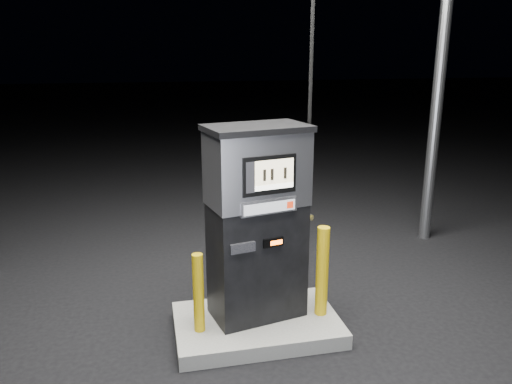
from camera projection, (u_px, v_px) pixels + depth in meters
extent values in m
plane|color=black|center=(257.00, 331.00, 4.96)|extent=(80.00, 80.00, 0.00)
cube|color=slate|center=(257.00, 325.00, 4.94)|extent=(1.60, 1.00, 0.15)
cylinder|color=gray|center=(439.00, 83.00, 6.83)|extent=(0.16, 0.16, 4.50)
cube|color=black|center=(257.00, 260.00, 4.85)|extent=(0.96, 0.68, 1.15)
cube|color=#B0AFB7|center=(257.00, 168.00, 4.60)|extent=(0.98, 0.70, 0.69)
cube|color=black|center=(257.00, 128.00, 4.50)|extent=(1.02, 0.74, 0.06)
cube|color=black|center=(269.00, 175.00, 4.37)|extent=(0.51, 0.13, 0.35)
cube|color=beige|center=(274.00, 172.00, 4.36)|extent=(0.37, 0.08, 0.22)
cube|color=white|center=(274.00, 187.00, 4.40)|extent=(0.37, 0.08, 0.05)
cube|color=#B0AFB7|center=(269.00, 207.00, 4.45)|extent=(0.55, 0.14, 0.13)
cube|color=#9B9DA2|center=(270.00, 208.00, 4.44)|extent=(0.50, 0.11, 0.10)
cube|color=red|center=(290.00, 205.00, 4.51)|extent=(0.06, 0.02, 0.06)
cube|color=black|center=(273.00, 243.00, 4.57)|extent=(0.20, 0.06, 0.08)
cube|color=#FF5B0C|center=(277.00, 243.00, 4.57)|extent=(0.12, 0.03, 0.04)
cube|color=black|center=(243.00, 248.00, 4.44)|extent=(0.24, 0.07, 0.09)
cube|color=black|center=(301.00, 216.00, 4.94)|extent=(0.12, 0.18, 0.23)
cylinder|color=gray|center=(306.00, 215.00, 4.96)|extent=(0.10, 0.21, 0.06)
cylinder|color=black|center=(311.00, 55.00, 4.49)|extent=(0.04, 0.04, 2.85)
cylinder|color=#CBA30B|center=(198.00, 293.00, 4.60)|extent=(0.12, 0.12, 0.77)
cylinder|color=#CBA30B|center=(322.00, 271.00, 4.88)|extent=(0.15, 0.15, 0.92)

